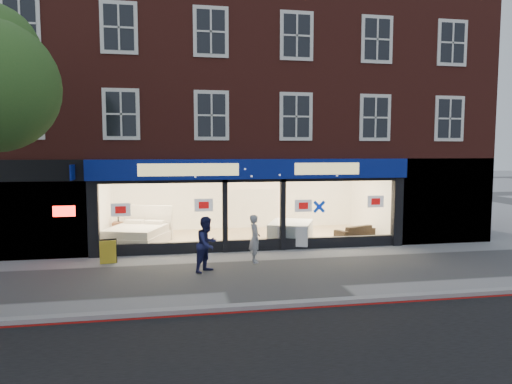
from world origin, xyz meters
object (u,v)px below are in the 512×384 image
object	(u,v)px
mattress_stack	(291,232)
sofa	(355,231)
display_bed	(137,234)
pedestrian_blue	(207,244)
pedestrian_grey	(255,238)
a_board	(108,252)

from	to	relation	value
mattress_stack	sofa	xyz separation A→B (m)	(2.76, 0.34, -0.13)
display_bed	pedestrian_blue	xyz separation A→B (m)	(2.32, -4.02, 0.36)
mattress_stack	pedestrian_grey	distance (m)	3.21
mattress_stack	pedestrian_grey	xyz separation A→B (m)	(-1.87, -2.59, 0.29)
sofa	pedestrian_blue	world-z (taller)	pedestrian_blue
display_bed	mattress_stack	distance (m)	5.81
a_board	sofa	bearing A→B (deg)	5.09
sofa	pedestrian_grey	size ratio (longest dim) A/B	1.10
display_bed	mattress_stack	xyz separation A→B (m)	(5.79, -0.51, 0.01)
a_board	pedestrian_grey	size ratio (longest dim) A/B	0.51
pedestrian_grey	display_bed	bearing A→B (deg)	49.02
sofa	pedestrian_blue	distance (m)	7.34
a_board	mattress_stack	bearing A→B (deg)	8.03
mattress_stack	sofa	bearing A→B (deg)	6.94
display_bed	sofa	xyz separation A→B (m)	(8.55, -0.18, -0.12)
sofa	pedestrian_grey	xyz separation A→B (m)	(-4.63, -2.93, 0.42)
mattress_stack	sofa	world-z (taller)	mattress_stack
sofa	mattress_stack	bearing A→B (deg)	-15.69
sofa	display_bed	bearing A→B (deg)	-23.82
mattress_stack	a_board	distance (m)	6.80
sofa	a_board	bearing A→B (deg)	-8.48
mattress_stack	pedestrian_blue	bearing A→B (deg)	-134.71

